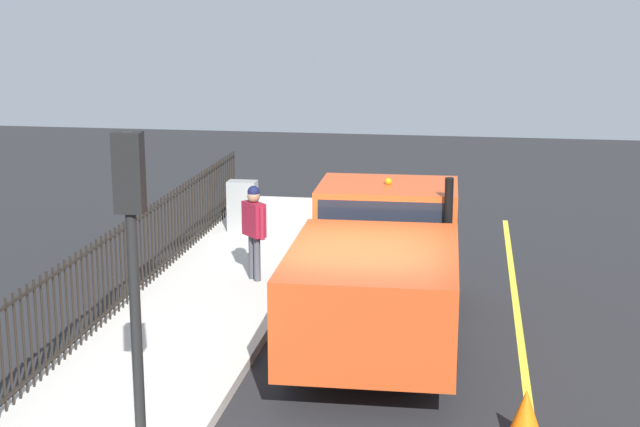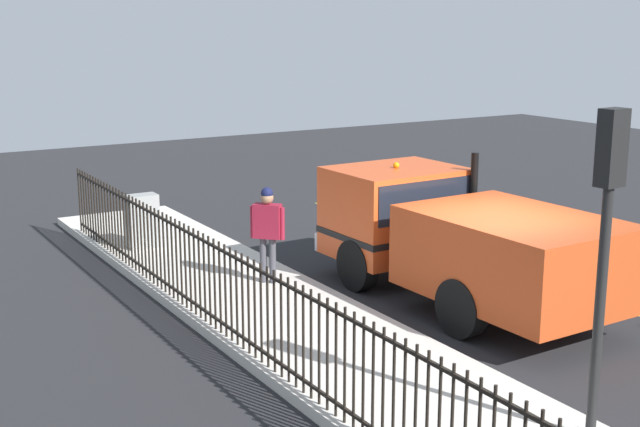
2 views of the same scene
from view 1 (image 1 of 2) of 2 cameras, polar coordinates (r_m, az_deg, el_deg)
name	(u,v)px [view 1 (image 1 of 2)]	position (r m, az deg, el deg)	size (l,w,h in m)	color
ground_plane	(355,365)	(14.12, 2.15, -9.16)	(47.35, 47.35, 0.00)	#232326
sidewalk_slab	(167,348)	(14.70, -9.27, -8.06)	(2.79, 21.52, 0.17)	beige
lane_marking	(525,375)	(14.06, 12.33, -9.56)	(0.12, 19.37, 0.01)	yellow
work_truck	(381,260)	(14.96, 3.71, -2.86)	(2.54, 6.05, 2.50)	#D84C1E
worker_standing	(254,223)	(17.34, -4.03, -0.56)	(0.52, 0.52, 1.79)	maroon
iron_fence	(86,293)	(14.87, -14.00, -4.69)	(0.04, 18.33, 1.46)	black
traffic_light_near	(132,236)	(10.07, -11.35, -1.32)	(0.31, 0.23, 3.81)	black
utility_cabinet	(243,206)	(21.12, -4.72, 0.45)	(0.64, 0.40, 1.14)	gray
traffic_cone	(525,416)	(11.96, 12.36, -11.93)	(0.49, 0.49, 0.70)	orange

